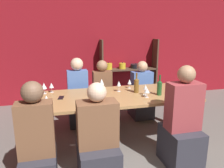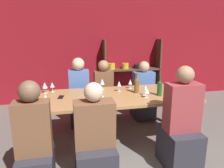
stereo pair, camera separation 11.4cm
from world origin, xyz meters
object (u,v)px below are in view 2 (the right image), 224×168
Objects in this scene: wine_bottle_green at (137,85)px; wine_glass_white_c at (52,85)px; wine_glass_red_a at (147,91)px; person_far_c at (104,98)px; wine_glass_red_d at (45,86)px; cell_phone at (61,97)px; wine_glass_red_c at (45,98)px; person_near_c at (180,131)px; dining_table at (113,100)px; wine_glass_empty_b at (89,93)px; wine_bottle_dark at (160,88)px; person_far_b at (79,100)px; wine_glass_empty_a at (145,88)px; person_near_a at (95,146)px; wine_glass_white_b at (119,84)px; wine_glass_red_e at (102,82)px; person_far_a at (143,97)px; wine_glass_white_a at (101,95)px; wine_glass_red_b at (130,82)px; person_near_b at (35,149)px; shelf_unit at (131,80)px.

wine_bottle_green is 2.06× the size of wine_glass_white_c.
wine_glass_red_a is 0.12× the size of person_far_c.
cell_phone is at bearing -49.74° from wine_glass_red_d.
wine_glass_red_c is at bearing -165.08° from wine_bottle_green.
wine_glass_red_d is at bearing 159.27° from wine_glass_red_a.
person_near_c is (0.30, -0.85, -0.39)m from wine_bottle_green.
dining_table is 0.51m from wine_glass_empty_b.
person_far_c is (0.95, 1.14, -0.43)m from wine_glass_red_c.
wine_glass_white_c is at bearing 143.06° from person_near_c.
wine_glass_white_c is at bearing 111.69° from cell_phone.
wine_bottle_dark is 0.27× the size of person_far_c.
person_near_c reaches higher than wine_glass_red_c.
wine_glass_red_c is 0.99× the size of cell_phone.
person_far_b is (-0.07, 1.00, -0.41)m from wine_glass_empty_b.
wine_glass_red_d is at bearing 161.26° from dining_table.
person_near_a is (-0.86, -0.71, -0.45)m from wine_glass_empty_a.
wine_glass_empty_b is 1.27m from person_near_c.
wine_glass_red_a is at bearing 35.74° from person_near_a.
wine_glass_white_b is at bearing 62.02° from person_near_a.
person_near_c reaches higher than wine_glass_red_e.
wine_glass_empty_b reaches higher than wine_glass_white_b.
wine_bottle_dark is at bearing 124.02° from person_far_c.
wine_glass_red_a is 0.13× the size of person_far_a.
dining_table is at bearing -23.46° from wine_glass_white_c.
person_near_c is at bearing -60.84° from wine_glass_white_b.
wine_glass_white_a is 0.84× the size of wine_glass_red_e.
dining_table is 0.52m from wine_glass_red_b.
person_near_c is (0.68, -0.80, -0.19)m from dining_table.
wine_glass_red_e is (0.84, 0.68, 0.01)m from wine_glass_red_c.
wine_glass_red_c is at bearing 79.01° from person_near_b.
wine_glass_red_c is 2.12m from person_far_a.
wine_glass_red_b is 0.45m from wine_glass_empty_a.
person_near_a is at bearing -179.22° from person_near_c.
wine_glass_red_b is 1.17m from cell_phone.
person_far_c is at bearing 45.55° from cell_phone.
wine_glass_red_b is 1.24m from person_near_c.
person_far_b is (-0.07, 1.57, 0.05)m from person_near_a.
person_far_c is (-0.67, 0.99, -0.44)m from wine_bottle_dark.
wine_glass_red_e is at bearing -121.23° from shelf_unit.
wine_glass_white_a is at bearing 2.04° from wine_glass_red_c.
wine_glass_red_b is 1.01m from person_far_b.
wine_glass_empty_b is at bearing 40.63° from person_near_b.
wine_glass_red_e is 1.47m from person_near_c.
wine_glass_white_c is (-1.78, -1.61, 0.37)m from shelf_unit.
wine_bottle_green is (-0.50, -1.94, 0.39)m from shelf_unit.
shelf_unit is 3.09m from person_near_a.
wine_glass_red_a is (-0.43, -2.21, 0.36)m from shelf_unit.
wine_glass_red_d is 1.12× the size of wine_glass_white_c.
wine_glass_empty_b is 1.66m from person_far_a.
wine_glass_empty_a is 1.03× the size of wine_glass_red_c.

